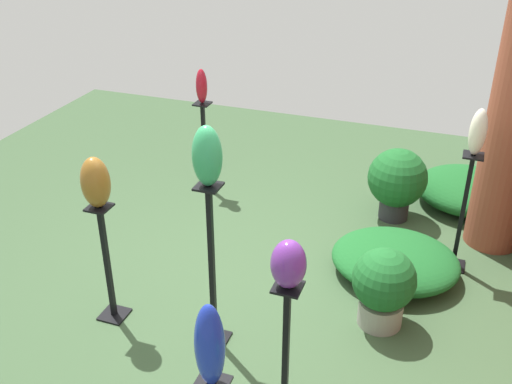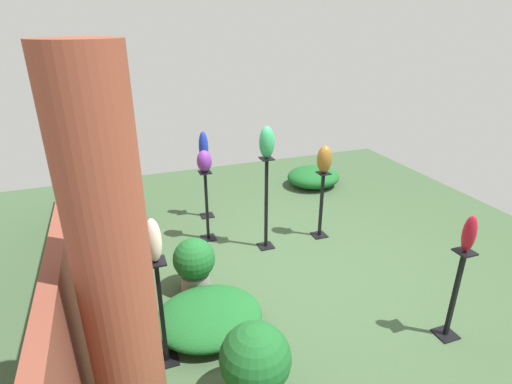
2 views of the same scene
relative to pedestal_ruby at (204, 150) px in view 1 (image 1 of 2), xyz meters
The scene contains 16 objects.
ground_plane 1.95m from the pedestal_ruby, 32.59° to the left, with size 8.00×8.00×0.00m, color #385133.
pedestal_ruby is the anchor object (origin of this frame).
pedestal_jade 2.41m from the pedestal_ruby, 25.60° to the left, with size 0.20×0.20×1.27m.
pedestal_bronze 2.20m from the pedestal_ruby, ahead, with size 0.20×0.20×0.97m.
pedestal_ivory 2.69m from the pedestal_ruby, 76.65° to the left, with size 0.20×0.20×1.06m.
pedestal_violet 3.17m from the pedestal_ruby, 32.92° to the left, with size 0.20×0.20×1.01m.
art_vase_ruby 0.70m from the pedestal_ruby, ahead, with size 0.12×0.11×0.35m, color maroon.
art_vase_jade 2.63m from the pedestal_ruby, 25.60° to the left, with size 0.18×0.19×0.41m, color #2D9356.
art_vase_bronze 2.32m from the pedestal_ruby, ahead, with size 0.20×0.20×0.38m, color brown.
art_vase_ivory 2.81m from the pedestal_ruby, 76.65° to the left, with size 0.13×0.13×0.38m, color beige.
art_vase_cobalt 3.78m from the pedestal_ruby, 25.00° to the left, with size 0.14×0.14×0.47m, color #192D9E.
art_vase_violet 3.25m from the pedestal_ruby, 32.92° to the left, with size 0.19×0.20×0.29m, color #6B2D8C.
potted_plant_back_center 2.00m from the pedestal_ruby, 90.97° to the left, with size 0.57×0.57×0.72m.
potted_plant_mid_left 2.66m from the pedestal_ruby, 53.56° to the left, with size 0.47×0.47×0.64m.
foliage_bed_center 2.74m from the pedestal_ruby, 101.82° to the left, with size 1.01×1.03×0.32m, color #195923.
foliage_bed_rear 2.35m from the pedestal_ruby, 67.11° to the left, with size 0.96×1.07×0.27m, color #195923.
Camera 1 is at (3.62, 1.44, 3.03)m, focal length 42.00 mm.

